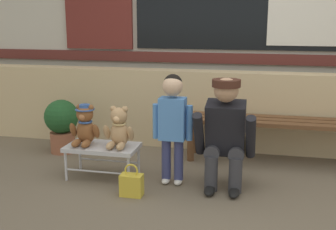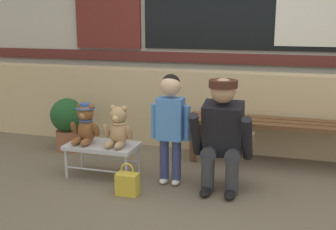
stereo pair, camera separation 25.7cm
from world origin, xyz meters
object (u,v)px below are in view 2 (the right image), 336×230
(adult_crouching, at_px, (224,134))
(potted_plant, at_px, (68,121))
(small_display_bench, at_px, (102,148))
(child_standing, at_px, (170,117))
(teddy_bear_with_hat, at_px, (86,124))
(handbag_on_ground, at_px, (127,183))
(wooden_bench_long, at_px, (295,129))
(teddy_bear_plain, at_px, (118,128))

(adult_crouching, height_order, potted_plant, adult_crouching)
(small_display_bench, relative_size, child_standing, 0.67)
(small_display_bench, xyz_separation_m, child_standing, (0.64, -0.00, 0.33))
(child_standing, relative_size, potted_plant, 1.68)
(child_standing, bearing_deg, teddy_bear_with_hat, 179.76)
(potted_plant, bearing_deg, adult_crouching, -18.56)
(small_display_bench, distance_m, handbag_on_ground, 0.53)
(small_display_bench, height_order, adult_crouching, adult_crouching)
(wooden_bench_long, height_order, small_display_bench, wooden_bench_long)
(teddy_bear_plain, relative_size, adult_crouching, 0.38)
(small_display_bench, xyz_separation_m, teddy_bear_with_hat, (-0.16, 0.00, 0.21))
(small_display_bench, distance_m, adult_crouching, 1.12)
(child_standing, distance_m, potted_plant, 1.49)
(handbag_on_ground, bearing_deg, small_display_bench, 138.00)
(child_standing, xyz_separation_m, handbag_on_ground, (-0.27, -0.34, -0.50))
(teddy_bear_plain, bearing_deg, small_display_bench, -179.49)
(small_display_bench, height_order, handbag_on_ground, small_display_bench)
(handbag_on_ground, bearing_deg, teddy_bear_plain, 122.48)
(adult_crouching, bearing_deg, handbag_on_ground, -154.96)
(teddy_bear_with_hat, relative_size, child_standing, 0.38)
(teddy_bear_with_hat, bearing_deg, teddy_bear_plain, -0.13)
(small_display_bench, relative_size, handbag_on_ground, 2.35)
(adult_crouching, bearing_deg, child_standing, 179.94)
(wooden_bench_long, distance_m, child_standing, 1.29)
(teddy_bear_plain, relative_size, handbag_on_ground, 1.34)
(child_standing, distance_m, adult_crouching, 0.47)
(wooden_bench_long, xyz_separation_m, teddy_bear_with_hat, (-1.82, -0.76, 0.10))
(wooden_bench_long, xyz_separation_m, teddy_bear_plain, (-1.50, -0.76, 0.09))
(teddy_bear_with_hat, height_order, teddy_bear_plain, same)
(teddy_bear_plain, xyz_separation_m, handbag_on_ground, (0.22, -0.34, -0.37))
(teddy_bear_plain, xyz_separation_m, potted_plant, (-0.85, 0.60, -0.14))
(adult_crouching, distance_m, handbag_on_ground, 0.89)
(teddy_bear_plain, bearing_deg, wooden_bench_long, 26.92)
(adult_crouching, bearing_deg, potted_plant, 161.44)
(teddy_bear_with_hat, bearing_deg, handbag_on_ground, -32.45)
(potted_plant, bearing_deg, wooden_bench_long, 4.00)
(wooden_bench_long, height_order, adult_crouching, adult_crouching)
(wooden_bench_long, relative_size, potted_plant, 3.68)
(small_display_bench, height_order, child_standing, child_standing)
(small_display_bench, bearing_deg, teddy_bear_plain, 0.51)
(child_standing, xyz_separation_m, potted_plant, (-1.33, 0.60, -0.27))
(wooden_bench_long, bearing_deg, teddy_bear_with_hat, -157.31)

